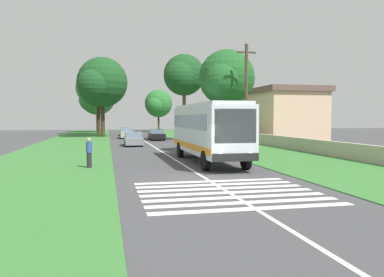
% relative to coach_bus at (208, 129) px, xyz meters
% --- Properties ---
extents(ground, '(160.00, 160.00, 0.00)m').
position_rel_coach_bus_xyz_m(ground, '(-6.59, 1.80, -2.15)').
color(ground, '#424244').
extents(grass_verge_left, '(120.00, 8.00, 0.04)m').
position_rel_coach_bus_xyz_m(grass_verge_left, '(8.41, 10.00, -2.13)').
color(grass_verge_left, '#387533').
rests_on(grass_verge_left, ground).
extents(grass_verge_right, '(120.00, 8.00, 0.04)m').
position_rel_coach_bus_xyz_m(grass_verge_right, '(8.41, -6.40, -2.13)').
color(grass_verge_right, '#387533').
rests_on(grass_verge_right, ground).
extents(centre_line, '(110.00, 0.16, 0.01)m').
position_rel_coach_bus_xyz_m(centre_line, '(8.41, 1.80, -2.14)').
color(centre_line, silver).
rests_on(centre_line, ground).
extents(coach_bus, '(11.16, 2.62, 3.73)m').
position_rel_coach_bus_xyz_m(coach_bus, '(0.00, 0.00, 0.00)').
color(coach_bus, silver).
rests_on(coach_bus, ground).
extents(zebra_crossing, '(5.85, 6.80, 0.01)m').
position_rel_coach_bus_xyz_m(zebra_crossing, '(-10.06, 1.80, -2.14)').
color(zebra_crossing, silver).
rests_on(zebra_crossing, ground).
extents(trailing_car_0, '(4.30, 1.78, 1.43)m').
position_rel_coach_bus_xyz_m(trailing_car_0, '(16.00, 3.70, -1.48)').
color(trailing_car_0, gray).
rests_on(trailing_car_0, ground).
extents(trailing_car_1, '(4.30, 1.78, 1.43)m').
position_rel_coach_bus_xyz_m(trailing_car_1, '(25.65, 0.08, -1.48)').
color(trailing_car_1, black).
rests_on(trailing_car_1, ground).
extents(trailing_car_2, '(4.30, 1.78, 1.43)m').
position_rel_coach_bus_xyz_m(trailing_car_2, '(30.93, 3.66, -1.48)').
color(trailing_car_2, '#B7A893').
rests_on(trailing_car_2, ground).
extents(trailing_car_3, '(4.30, 1.78, 1.43)m').
position_rel_coach_bus_xyz_m(trailing_car_3, '(39.59, 3.33, -1.48)').
color(trailing_car_3, '#B7A893').
rests_on(trailing_car_3, ground).
extents(roadside_tree_left_0, '(8.82, 7.44, 11.84)m').
position_rel_coach_bus_xyz_m(roadside_tree_left_0, '(35.46, 7.12, 5.81)').
color(roadside_tree_left_0, '#3D2D1E').
rests_on(roadside_tree_left_0, grass_verge_left).
extents(roadside_tree_left_1, '(8.83, 7.37, 12.02)m').
position_rel_coach_bus_xyz_m(roadside_tree_left_1, '(43.95, 7.90, 6.02)').
color(roadside_tree_left_1, '#3D2D1E').
rests_on(roadside_tree_left_1, grass_verge_left).
extents(roadside_tree_left_2, '(8.69, 7.10, 10.51)m').
position_rel_coach_bus_xyz_m(roadside_tree_left_2, '(55.87, 8.34, 4.64)').
color(roadside_tree_left_2, '#4C3826').
rests_on(roadside_tree_left_2, grass_verge_left).
extents(roadside_tree_right_0, '(5.37, 4.55, 8.34)m').
position_rel_coach_bus_xyz_m(roadside_tree_right_0, '(6.24, -3.09, 3.81)').
color(roadside_tree_right_0, brown).
rests_on(roadside_tree_right_0, grass_verge_right).
extents(roadside_tree_right_1, '(6.47, 5.31, 10.81)m').
position_rel_coach_bus_xyz_m(roadside_tree_right_1, '(23.99, -3.03, 5.92)').
color(roadside_tree_right_1, brown).
rests_on(roadside_tree_right_1, grass_verge_right).
extents(roadside_tree_right_2, '(6.85, 5.77, 8.74)m').
position_rel_coach_bus_xyz_m(roadside_tree_right_2, '(57.12, -4.14, 3.59)').
color(roadside_tree_right_2, '#4C3826').
rests_on(roadside_tree_right_2, grass_verge_right).
extents(utility_pole, '(0.24, 1.40, 8.13)m').
position_rel_coach_bus_xyz_m(utility_pole, '(2.62, -3.56, 2.10)').
color(utility_pole, '#473828').
rests_on(utility_pole, grass_verge_right).
extents(roadside_wall, '(70.00, 0.40, 1.12)m').
position_rel_coach_bus_xyz_m(roadside_wall, '(13.41, -9.80, -1.55)').
color(roadside_wall, '#B2A893').
rests_on(roadside_wall, grass_verge_right).
extents(roadside_building, '(8.92, 7.64, 6.52)m').
position_rel_coach_bus_xyz_m(roadside_building, '(19.75, -15.05, 1.16)').
color(roadside_building, beige).
rests_on(roadside_building, ground).
extents(pedestrian, '(0.34, 0.34, 1.69)m').
position_rel_coach_bus_xyz_m(pedestrian, '(-1.53, 7.33, -1.24)').
color(pedestrian, '#26262D').
rests_on(pedestrian, grass_verge_left).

